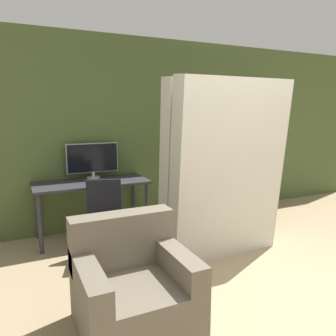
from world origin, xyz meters
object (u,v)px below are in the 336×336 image
(office_chair, at_px, (104,229))
(mattress_far, at_px, (216,167))
(armchair, at_px, (133,287))
(bookshelf, at_px, (243,153))
(mattress_near, at_px, (229,170))
(monitor, at_px, (93,159))

(office_chair, height_order, mattress_far, mattress_far)
(armchair, bearing_deg, mattress_far, 35.44)
(bookshelf, bearing_deg, mattress_near, -132.35)
(mattress_far, bearing_deg, monitor, 135.74)
(office_chair, bearing_deg, mattress_near, -22.73)
(monitor, relative_size, bookshelf, 0.37)
(monitor, bearing_deg, mattress_near, -50.17)
(mattress_near, height_order, mattress_far, mattress_near)
(office_chair, relative_size, mattress_near, 0.44)
(bookshelf, xyz_separation_m, mattress_near, (-1.31, -1.44, 0.05))
(monitor, distance_m, bookshelf, 2.52)
(mattress_far, bearing_deg, office_chair, 168.11)
(armchair, bearing_deg, mattress_near, 27.42)
(mattress_near, distance_m, mattress_far, 0.27)
(monitor, xyz_separation_m, mattress_near, (1.21, -1.45, -0.01))
(monitor, bearing_deg, bookshelf, -0.11)
(office_chair, distance_m, mattress_near, 1.56)
(monitor, bearing_deg, mattress_far, -44.26)
(mattress_near, bearing_deg, monitor, 129.83)
(monitor, relative_size, armchair, 0.82)
(office_chair, bearing_deg, armchair, -94.74)
(mattress_far, relative_size, armchair, 2.39)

